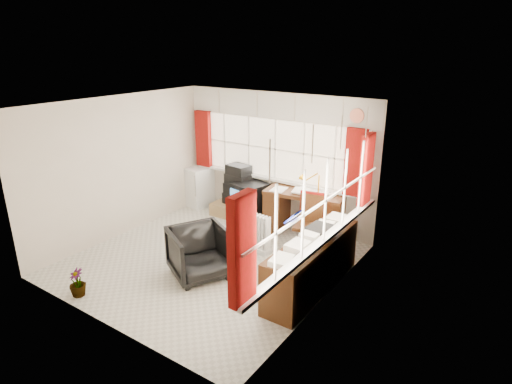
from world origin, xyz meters
TOP-DOWN VIEW (x-y plane):
  - ground at (0.00, 0.00)m, footprint 4.00×4.00m
  - room_walls at (0.00, 0.00)m, footprint 4.00×4.00m
  - window_back at (0.00, 1.94)m, footprint 3.70×0.12m
  - window_right at (1.94, 0.00)m, footprint 0.12×3.70m
  - curtains at (0.92, 0.93)m, footprint 3.83×3.83m
  - overhead_cabinets at (0.98, 0.98)m, footprint 3.98×3.98m
  - desk at (0.77, 1.80)m, footprint 1.51×0.90m
  - desk_lamp at (1.12, 1.56)m, footprint 0.19×0.17m
  - task_chair at (1.17, 1.20)m, footprint 0.50×0.52m
  - office_chair at (0.19, -0.44)m, footprint 1.12×1.11m
  - radiator at (0.47, 0.70)m, footprint 0.46×0.21m
  - credenza at (1.73, 0.20)m, footprint 0.50×2.00m
  - file_tray at (1.71, 0.41)m, footprint 0.32×0.40m
  - tv_bench at (-0.55, 1.72)m, footprint 1.40×0.50m
  - crt_tv at (-0.37, 1.65)m, footprint 0.71×0.67m
  - hifi_stack at (-0.73, 1.80)m, footprint 0.65×0.47m
  - mini_fridge at (-1.80, 1.80)m, footprint 0.59×0.59m
  - spray_bottle_a at (0.08, 0.93)m, footprint 0.16×0.16m
  - spray_bottle_b at (0.32, 1.64)m, footprint 0.11×0.11m
  - flower_vase at (-0.86, -1.80)m, footprint 0.27×0.27m

SIDE VIEW (x-z plane):
  - ground at x=0.00m, z-range 0.00..0.00m
  - spray_bottle_b at x=0.32m, z-range 0.00..0.18m
  - tv_bench at x=-0.55m, z-range 0.00..0.25m
  - spray_bottle_a at x=0.08m, z-range 0.00..0.30m
  - flower_vase at x=-0.86m, z-range 0.00..0.41m
  - radiator at x=0.47m, z-range -0.06..0.60m
  - office_chair at x=0.19m, z-range 0.00..0.76m
  - credenza at x=1.73m, z-range -0.03..0.82m
  - mini_fridge at x=-1.80m, z-range 0.00..0.84m
  - desk at x=0.77m, z-range 0.03..0.89m
  - crt_tv at x=-0.37m, z-range 0.25..0.80m
  - task_chair at x=1.17m, z-range 0.03..1.06m
  - hifi_stack at x=-0.73m, z-range 0.21..1.03m
  - file_tray at x=1.71m, z-range 0.75..0.88m
  - window_back at x=0.00m, z-range -0.85..2.75m
  - window_right at x=1.94m, z-range -0.85..2.75m
  - desk_lamp at x=1.12m, z-range 0.91..1.37m
  - curtains at x=0.92m, z-range 0.88..2.03m
  - room_walls at x=0.00m, z-range -0.50..3.50m
  - overhead_cabinets at x=0.98m, z-range 2.01..2.49m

